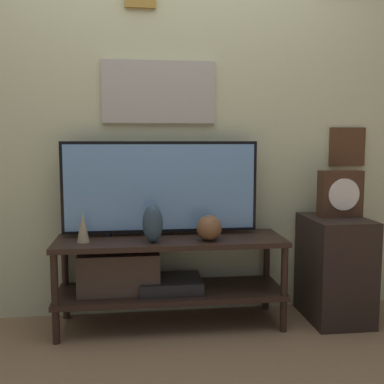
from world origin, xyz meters
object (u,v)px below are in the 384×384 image
vase_urn_stoneware (153,224)px  vase_slim_bronze (83,227)px  television (161,187)px  vase_round_glass (209,228)px  mantel_clock (340,193)px

vase_urn_stoneware → vase_slim_bronze: bearing=172.3°
television → vase_urn_stoneware: size_ratio=5.42×
television → vase_round_glass: bearing=-34.2°
vase_slim_bronze → vase_round_glass: size_ratio=1.17×
vase_round_glass → television: bearing=145.8°
television → vase_round_glass: 0.39m
television → vase_round_glass: size_ratio=7.98×
mantel_clock → vase_urn_stoneware: bearing=-174.0°
vase_round_glass → vase_urn_stoneware: size_ratio=0.68×
television → vase_urn_stoneware: television is taller
vase_round_glass → mantel_clock: bearing=7.7°
vase_slim_bronze → mantel_clock: mantel_clock is taller
vase_urn_stoneware → vase_round_glass: bearing=1.8°
vase_slim_bronze → mantel_clock: size_ratio=0.60×
mantel_clock → vase_slim_bronze: bearing=-177.4°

